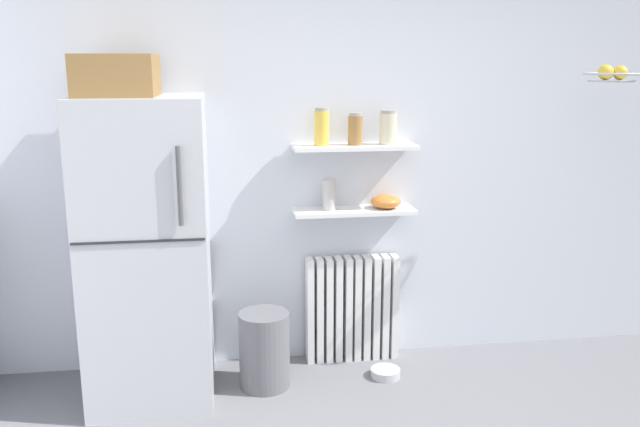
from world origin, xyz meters
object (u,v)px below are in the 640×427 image
Objects in this scene: radiator at (352,308)px; hanging_fruit_basket at (612,75)px; shelf_bowl at (386,202)px; pet_food_bowl at (385,373)px; storage_jar_1 at (355,129)px; refrigerator at (146,243)px; storage_jar_2 at (388,128)px; storage_jar_0 at (322,127)px; trash_bin at (264,350)px; vase at (329,195)px.

hanging_fruit_basket reaches higher than radiator.
pet_food_bowl is (-0.04, -0.26, -1.02)m from shelf_bowl.
radiator is 3.53× the size of storage_jar_1.
refrigerator is 10.35× the size of shelf_bowl.
shelf_bowl is (-0.01, 0.00, -0.46)m from storage_jar_2.
storage_jar_0 is 1.24× the size of pet_food_bowl.
trash_bin is (-0.78, -0.27, -0.82)m from shelf_bowl.
vase reaches higher than trash_bin.
shelf_bowl is (0.20, 0.00, -0.45)m from storage_jar_1.
pet_food_bowl is at bearing -39.79° from vase.
hanging_fruit_basket is at bearing -11.52° from vase.
hanging_fruit_basket is (1.63, -0.32, 0.30)m from storage_jar_0.
refrigerator is 1.21m from storage_jar_0.
storage_jar_2 reaches higher than trash_bin.
hanging_fruit_basket is (1.22, -0.32, 0.31)m from storage_jar_2.
trash_bin is (-0.58, -0.27, -1.27)m from storage_jar_1.
shelf_bowl is 1.16m from trash_bin.
pet_food_bowl is (0.15, -0.29, -0.32)m from radiator.
pet_food_bowl is at bearing -99.37° from shelf_bowl.
refrigerator is 1.38m from storage_jar_1.
refrigerator reaches higher than trash_bin.
storage_jar_0 is at bearing 180.00° from vase.
storage_jar_2 is 1.11× the size of shelf_bowl.
storage_jar_0 is 1.09× the size of storage_jar_2.
pet_food_bowl is (-0.05, -0.26, -1.48)m from storage_jar_2.
storage_jar_2 is 0.54m from vase.
storage_jar_2 is at bearing 0.00° from storage_jar_0.
pet_food_bowl is at bearing 177.14° from hanging_fruit_basket.
shelf_bowl is 0.41× the size of trash_bin.
refrigerator is at bearing -168.99° from storage_jar_1.
shelf_bowl is at bearing 180.00° from storage_jar_2.
radiator is 3.76× the size of pet_food_bowl.
storage_jar_1 is 0.49m from shelf_bowl.
vase is 0.60× the size of hanging_fruit_basket.
trash_bin is at bearing -179.54° from pet_food_bowl.
hanging_fruit_basket reaches higher than shelf_bowl.
storage_jar_0 is at bearing 13.13° from refrigerator.
hanging_fruit_basket is at bearing -12.74° from storage_jar_1.
storage_jar_1 is 1.42m from trash_bin.
storage_jar_1 reaches higher than trash_bin.
storage_jar_1 reaches higher than radiator.
radiator is 3.03× the size of storage_jar_0.
shelf_bowl is 1.05m from pet_food_bowl.
storage_jar_1 is 1.04× the size of shelf_bowl.
hanging_fruit_basket is (2.65, -0.08, 0.91)m from refrigerator.
refrigerator reaches higher than shelf_bowl.
storage_jar_1 is at bearing -0.00° from storage_jar_0.
hanging_fruit_basket is at bearing -2.86° from pet_food_bowl.
shelf_bowl is at bearing 0.00° from storage_jar_1.
vase is at bearing 168.48° from hanging_fruit_basket.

